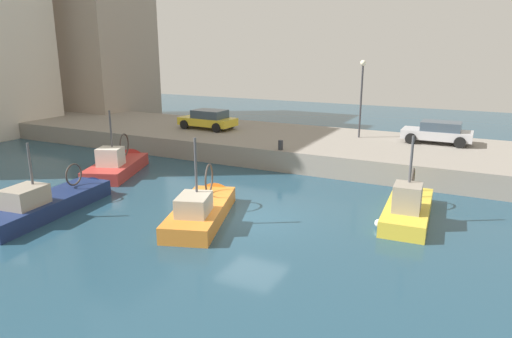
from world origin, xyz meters
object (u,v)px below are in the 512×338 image
fishing_boat_navy (53,209)px  fishing_boat_orange (203,214)px  fishing_boat_yellow (408,212)px  quay_streetlamp (362,86)px  mooring_bollard_mid (281,145)px  fishing_boat_red (120,170)px  parked_car_silver (438,132)px  parked_car_yellow (208,119)px

fishing_boat_navy → fishing_boat_orange: bearing=-69.3°
fishing_boat_orange → fishing_boat_yellow: (3.96, -7.52, 0.02)m
quay_streetlamp → fishing_boat_navy: bearing=150.9°
fishing_boat_yellow → mooring_bollard_mid: (4.20, 7.65, 1.34)m
fishing_boat_orange → fishing_boat_red: 8.94m
parked_car_silver → mooring_bollard_mid: bearing=127.6°
fishing_boat_red → fishing_boat_navy: 6.44m
fishing_boat_yellow → parked_car_yellow: (8.20, 14.98, 1.76)m
fishing_boat_yellow → parked_car_yellow: 17.16m
parked_car_yellow → quay_streetlamp: 10.76m
mooring_bollard_mid → fishing_boat_orange: bearing=-179.1°
fishing_boat_yellow → quay_streetlamp: size_ratio=1.23×
fishing_boat_yellow → parked_car_yellow: bearing=61.3°
parked_car_yellow → quay_streetlamp: size_ratio=0.84×
fishing_boat_yellow → mooring_bollard_mid: bearing=61.2°
fishing_boat_navy → parked_car_yellow: 14.64m
fishing_boat_navy → quay_streetlamp: quay_streetlamp is taller
fishing_boat_red → parked_car_yellow: (8.33, -0.62, 1.77)m
fishing_boat_orange → parked_car_yellow: bearing=31.5°
parked_car_yellow → mooring_bollard_mid: bearing=-118.6°
quay_streetlamp → fishing_boat_orange: bearing=168.3°
fishing_boat_red → fishing_boat_navy: size_ratio=0.83×
parked_car_yellow → fishing_boat_red: bearing=175.7°
mooring_bollard_mid → parked_car_yellow: bearing=61.4°
fishing_boat_red → parked_car_silver: size_ratio=1.50×
parked_car_silver → quay_streetlamp: size_ratio=0.82×
fishing_boat_red → mooring_bollard_mid: (4.34, -7.95, 1.36)m
fishing_boat_yellow → quay_streetlamp: (9.85, 4.66, 4.32)m
fishing_boat_yellow → parked_car_silver: size_ratio=1.50×
fishing_boat_red → fishing_boat_yellow: fishing_boat_red is taller
fishing_boat_navy → parked_car_silver: bearing=-39.8°
fishing_boat_navy → fishing_boat_red: bearing=17.7°
fishing_boat_orange → fishing_boat_navy: size_ratio=0.88×
fishing_boat_orange → fishing_boat_navy: 6.54m
fishing_boat_orange → quay_streetlamp: (13.81, -2.86, 4.34)m
parked_car_yellow → quay_streetlamp: (1.65, -10.32, 2.56)m
parked_car_yellow → parked_car_silver: size_ratio=1.02×
fishing_boat_orange → parked_car_yellow: 14.37m
fishing_boat_orange → fishing_boat_red: fishing_boat_red is taller
fishing_boat_red → parked_car_silver: 18.75m
parked_car_silver → mooring_bollard_mid: (-5.90, 7.66, -0.40)m
fishing_boat_red → parked_car_silver: fishing_boat_red is taller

